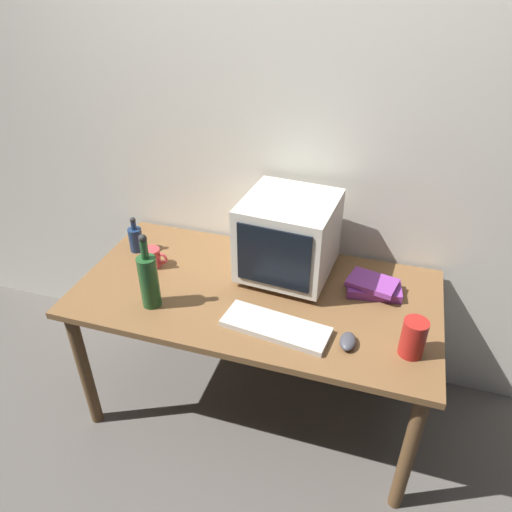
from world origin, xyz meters
name	(u,v)px	position (x,y,z in m)	size (l,w,h in m)	color
ground_plane	(256,401)	(0.00, 0.00, 0.00)	(6.00, 6.00, 0.00)	#56514C
back_wall	(286,135)	(0.00, 0.46, 1.25)	(4.00, 0.08, 2.50)	silver
desk	(256,305)	(0.00, 0.00, 0.63)	(1.55, 0.79, 0.71)	brown
crt_monitor	(288,237)	(0.10, 0.17, 0.90)	(0.41, 0.41, 0.37)	beige
keyboard	(276,327)	(0.15, -0.21, 0.72)	(0.42, 0.15, 0.02)	beige
computer_mouse	(348,341)	(0.43, -0.22, 0.73)	(0.06, 0.10, 0.04)	#3F3F47
bottle_tall	(149,279)	(-0.39, -0.21, 0.84)	(0.08, 0.08, 0.34)	#1E4C23
bottle_short	(136,238)	(-0.65, 0.14, 0.78)	(0.07, 0.07, 0.18)	navy
book_stack	(373,287)	(0.48, 0.14, 0.74)	(0.24, 0.17, 0.06)	#843893
mug	(152,258)	(-0.51, 0.04, 0.76)	(0.12, 0.08, 0.09)	#CC383D
metal_canister	(413,338)	(0.65, -0.19, 0.79)	(0.09, 0.09, 0.15)	#A51E19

